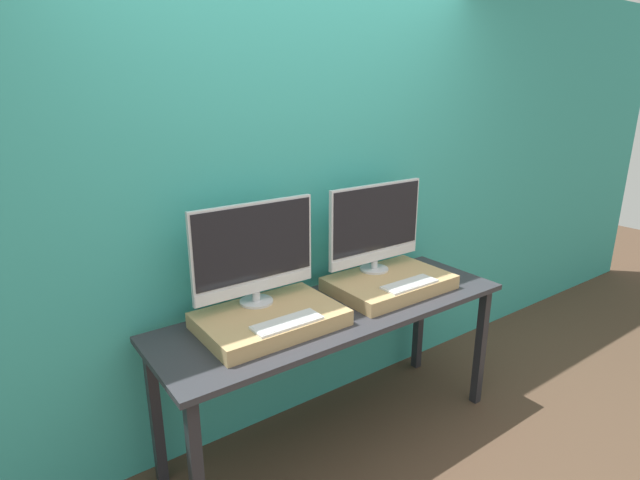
{
  "coord_description": "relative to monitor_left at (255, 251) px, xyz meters",
  "views": [
    {
      "loc": [
        -1.47,
        -1.56,
        1.91
      ],
      "look_at": [
        0.0,
        0.47,
        1.13
      ],
      "focal_mm": 28.0,
      "sensor_mm": 36.0,
      "label": 1
    }
  ],
  "objects": [
    {
      "name": "monitor_left",
      "position": [
        0.0,
        0.0,
        0.0
      ],
      "size": [
        0.65,
        0.17,
        0.51
      ],
      "color": "silver",
      "rests_on": "wooden_riser_left"
    },
    {
      "name": "monitor_right",
      "position": [
        0.78,
        0.0,
        0.0
      ],
      "size": [
        0.65,
        0.17,
        0.51
      ],
      "color": "silver",
      "rests_on": "wooden_riser_right"
    },
    {
      "name": "keyboard_left",
      "position": [
        0.0,
        -0.29,
        -0.26
      ],
      "size": [
        0.33,
        0.12,
        0.01
      ],
      "color": "silver",
      "rests_on": "wooden_riser_left"
    },
    {
      "name": "keyboard_right",
      "position": [
        0.78,
        -0.29,
        -0.26
      ],
      "size": [
        0.33,
        0.12,
        0.01
      ],
      "color": "silver",
      "rests_on": "wooden_riser_right"
    },
    {
      "name": "workbench",
      "position": [
        0.39,
        -0.15,
        -0.43
      ],
      "size": [
        1.95,
        0.63,
        0.8
      ],
      "color": "#2D2D33",
      "rests_on": "ground_plane"
    },
    {
      "name": "wooden_riser_right",
      "position": [
        0.78,
        -0.13,
        -0.31
      ],
      "size": [
        0.67,
        0.45,
        0.08
      ],
      "color": "tan",
      "rests_on": "workbench"
    },
    {
      "name": "ground_plane",
      "position": [
        0.39,
        -0.47,
        -1.15
      ],
      "size": [
        12.0,
        12.0,
        0.0
      ],
      "primitive_type": "plane",
      "color": "#4C3828"
    },
    {
      "name": "wall_back",
      "position": [
        0.39,
        0.23,
        0.15
      ],
      "size": [
        8.0,
        0.04,
        2.6
      ],
      "color": "teal",
      "rests_on": "ground_plane"
    },
    {
      "name": "wooden_riser_left",
      "position": [
        0.0,
        -0.13,
        -0.31
      ],
      "size": [
        0.67,
        0.45,
        0.08
      ],
      "color": "tan",
      "rests_on": "workbench"
    }
  ]
}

